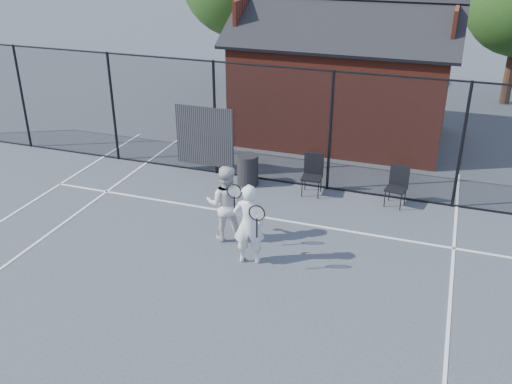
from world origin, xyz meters
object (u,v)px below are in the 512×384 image
(clubhouse, at_px, (343,85))
(player_back, at_px, (225,203))
(chair_right, at_px, (396,187))
(player_front, at_px, (249,224))
(waste_bin, at_px, (248,170))
(chair_left, at_px, (312,176))

(clubhouse, xyz_separation_m, player_back, (-0.95, -7.14, -0.78))
(player_back, height_order, chair_right, player_back)
(player_front, bearing_deg, player_back, 137.71)
(clubhouse, distance_m, waste_bin, 4.79)
(clubhouse, relative_size, player_back, 3.95)
(player_front, xyz_separation_m, chair_right, (2.39, 3.44, -0.36))
(player_back, distance_m, waste_bin, 2.83)
(player_front, height_order, waste_bin, player_front)
(clubhouse, height_order, player_front, clubhouse)
(player_back, bearing_deg, chair_right, 40.98)
(chair_left, bearing_deg, player_front, -100.50)
(clubhouse, xyz_separation_m, waste_bin, (-1.47, -4.40, -1.21))
(player_front, bearing_deg, chair_left, 83.36)
(clubhouse, bearing_deg, waste_bin, -108.47)
(player_back, bearing_deg, waste_bin, 100.72)
(clubhouse, relative_size, chair_right, 6.91)
(player_back, bearing_deg, clubhouse, 82.43)
(clubhouse, bearing_deg, player_back, -97.57)
(clubhouse, relative_size, waste_bin, 8.27)
(chair_left, relative_size, waste_bin, 1.26)
(chair_left, relative_size, chair_right, 1.05)
(player_front, relative_size, chair_right, 1.76)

